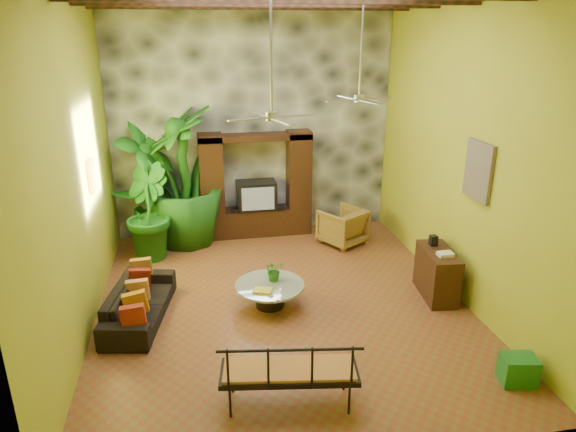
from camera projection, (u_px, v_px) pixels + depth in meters
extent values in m
plane|color=brown|center=(282.00, 302.00, 8.66)|extent=(7.00, 7.00, 0.00)
cube|color=#AAA426|center=(253.00, 120.00, 11.03)|extent=(6.00, 0.02, 5.00)
cube|color=#AAA426|center=(73.00, 167.00, 7.27)|extent=(0.02, 7.00, 5.00)
cube|color=#AAA426|center=(463.00, 150.00, 8.33)|extent=(0.02, 7.00, 5.00)
cube|color=#313238|center=(253.00, 120.00, 10.97)|extent=(5.98, 0.10, 4.98)
cube|color=#381D11|center=(266.00, 0.00, 8.21)|extent=(5.95, 0.16, 0.22)
cube|color=#381D11|center=(256.00, 4.00, 9.41)|extent=(5.95, 0.16, 0.22)
cube|color=black|center=(257.00, 221.00, 11.45)|extent=(2.40, 0.50, 0.60)
cube|color=black|center=(212.00, 180.00, 10.94)|extent=(0.50, 0.48, 2.00)
cube|color=black|center=(299.00, 176.00, 11.27)|extent=(0.50, 0.48, 2.00)
cube|color=black|center=(255.00, 137.00, 10.80)|extent=(2.40, 0.48, 0.12)
cube|color=black|center=(256.00, 195.00, 11.22)|extent=(0.85, 0.52, 0.62)
cube|color=#8C99A8|center=(258.00, 199.00, 10.97)|extent=(0.70, 0.02, 0.50)
cylinder|color=#A5A5AA|center=(271.00, 48.00, 6.84)|extent=(0.04, 0.04, 1.80)
cylinder|color=#A5A5AA|center=(272.00, 116.00, 7.15)|extent=(0.18, 0.18, 0.12)
cube|color=#A5A5AA|center=(295.00, 116.00, 7.31)|extent=(0.58, 0.26, 0.01)
cube|color=#A5A5AA|center=(262.00, 114.00, 7.46)|extent=(0.26, 0.58, 0.01)
cube|color=#A5A5AA|center=(248.00, 119.00, 7.01)|extent=(0.58, 0.26, 0.01)
cube|color=#A5A5AA|center=(283.00, 121.00, 6.86)|extent=(0.26, 0.58, 0.01)
cylinder|color=#A5A5AA|center=(362.00, 44.00, 8.64)|extent=(0.04, 0.04, 1.80)
cylinder|color=#A5A5AA|center=(359.00, 98.00, 8.95)|extent=(0.18, 0.18, 0.12)
cube|color=#A5A5AA|center=(376.00, 99.00, 9.10)|extent=(0.58, 0.26, 0.01)
cube|color=#A5A5AA|center=(348.00, 97.00, 9.26)|extent=(0.26, 0.58, 0.01)
cube|color=#A5A5AA|center=(341.00, 101.00, 8.81)|extent=(0.58, 0.26, 0.01)
cube|color=#A5A5AA|center=(371.00, 102.00, 8.65)|extent=(0.26, 0.58, 0.01)
cube|color=gold|center=(91.00, 176.00, 8.33)|extent=(0.06, 0.32, 0.55)
cube|color=#255087|center=(479.00, 171.00, 7.84)|extent=(0.06, 0.70, 0.90)
imported|color=black|center=(139.00, 302.00, 8.09)|extent=(1.11, 2.05, 0.57)
imported|color=olive|center=(342.00, 226.00, 10.92)|extent=(1.15, 1.15, 0.77)
imported|color=#1C671B|center=(149.00, 184.00, 10.68)|extent=(1.62, 1.64, 2.62)
imported|color=#1B641A|center=(146.00, 212.00, 10.09)|extent=(1.16, 1.28, 1.91)
imported|color=#1A5516|center=(183.00, 177.00, 10.62)|extent=(1.93, 1.93, 2.92)
cylinder|color=black|center=(270.00, 296.00, 8.50)|extent=(0.48, 0.48, 0.36)
cylinder|color=#AEBAB6|center=(270.00, 285.00, 8.43)|extent=(1.14, 1.14, 0.04)
imported|color=#2A671B|center=(274.00, 270.00, 8.50)|extent=(0.39, 0.37, 0.36)
cube|color=yellow|center=(263.00, 291.00, 8.18)|extent=(0.34, 0.29, 0.03)
cube|color=black|center=(289.00, 372.00, 6.18)|extent=(1.73, 0.80, 0.07)
cube|color=#B67037|center=(289.00, 369.00, 6.17)|extent=(1.64, 0.73, 0.06)
cube|color=black|center=(294.00, 369.00, 5.82)|extent=(1.65, 0.29, 0.54)
cube|color=#3B1C12|center=(437.00, 273.00, 8.75)|extent=(0.59, 1.09, 0.84)
cube|color=#1F742E|center=(518.00, 370.00, 6.64)|extent=(0.49, 0.41, 0.38)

